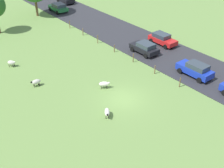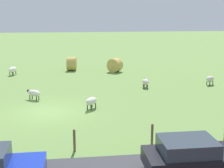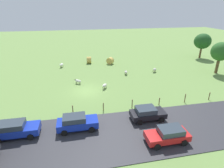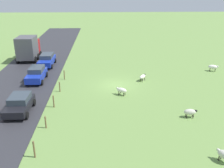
{
  "view_description": "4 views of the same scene",
  "coord_description": "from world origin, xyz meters",
  "px_view_note": "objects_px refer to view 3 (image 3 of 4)",
  "views": [
    {
      "loc": [
        -16.35,
        -18.34,
        17.08
      ],
      "look_at": [
        -0.5,
        1.33,
        1.33
      ],
      "focal_mm": 46.94,
      "sensor_mm": 36.0,
      "label": 1
    },
    {
      "loc": [
        20.12,
        1.68,
        6.45
      ],
      "look_at": [
        -1.74,
        4.44,
        1.36
      ],
      "focal_mm": 50.87,
      "sensor_mm": 36.0,
      "label": 2
    },
    {
      "loc": [
        25.5,
        -1.1,
        12.02
      ],
      "look_at": [
        -0.09,
        4.0,
        0.8
      ],
      "focal_mm": 29.01,
      "sensor_mm": 36.0,
      "label": 3
    },
    {
      "loc": [
        1.61,
        27.19,
        10.77
      ],
      "look_at": [
        0.66,
        3.23,
        1.39
      ],
      "focal_mm": 41.31,
      "sensor_mm": 36.0,
      "label": 4
    }
  ],
  "objects_px": {
    "sheep_1": "(105,85)",
    "sheep_2": "(61,65)",
    "hay_bale_1": "(110,61)",
    "tree_0": "(221,52)",
    "car_0": "(168,135)",
    "car_2": "(77,122)",
    "sheep_0": "(155,70)",
    "hay_bale_0": "(89,60)",
    "sheep_4": "(126,72)",
    "car_5": "(147,113)",
    "sheep_3": "(78,81)",
    "tree_2": "(203,41)",
    "car_4": "(15,129)"
  },
  "relations": [
    {
      "from": "tree_0",
      "to": "car_4",
      "type": "relative_size",
      "value": 1.34
    },
    {
      "from": "sheep_3",
      "to": "sheep_2",
      "type": "bearing_deg",
      "value": -161.78
    },
    {
      "from": "car_2",
      "to": "sheep_3",
      "type": "bearing_deg",
      "value": 178.2
    },
    {
      "from": "sheep_0",
      "to": "car_5",
      "type": "distance_m",
      "value": 16.89
    },
    {
      "from": "sheep_0",
      "to": "car_5",
      "type": "bearing_deg",
      "value": -26.36
    },
    {
      "from": "sheep_0",
      "to": "tree_0",
      "type": "xyz_separation_m",
      "value": [
        2.8,
        11.62,
        3.66
      ]
    },
    {
      "from": "tree_0",
      "to": "sheep_4",
      "type": "bearing_deg",
      "value": -98.13
    },
    {
      "from": "sheep_4",
      "to": "tree_2",
      "type": "height_order",
      "value": "tree_2"
    },
    {
      "from": "sheep_1",
      "to": "hay_bale_1",
      "type": "height_order",
      "value": "hay_bale_1"
    },
    {
      "from": "sheep_2",
      "to": "car_4",
      "type": "relative_size",
      "value": 0.29
    },
    {
      "from": "sheep_2",
      "to": "tree_0",
      "type": "xyz_separation_m",
      "value": [
        9.55,
        29.84,
        3.63
      ]
    },
    {
      "from": "tree_2",
      "to": "car_2",
      "type": "relative_size",
      "value": 1.42
    },
    {
      "from": "sheep_1",
      "to": "hay_bale_0",
      "type": "distance_m",
      "value": 14.56
    },
    {
      "from": "sheep_4",
      "to": "hay_bale_1",
      "type": "bearing_deg",
      "value": -167.68
    },
    {
      "from": "sheep_0",
      "to": "hay_bale_0",
      "type": "relative_size",
      "value": 0.72
    },
    {
      "from": "car_0",
      "to": "car_4",
      "type": "height_order",
      "value": "car_4"
    },
    {
      "from": "sheep_4",
      "to": "car_2",
      "type": "relative_size",
      "value": 0.27
    },
    {
      "from": "sheep_0",
      "to": "tree_0",
      "type": "relative_size",
      "value": 0.18
    },
    {
      "from": "hay_bale_1",
      "to": "car_0",
      "type": "xyz_separation_m",
      "value": [
        26.29,
        0.61,
        0.11
      ]
    },
    {
      "from": "tree_0",
      "to": "car_5",
      "type": "height_order",
      "value": "tree_0"
    },
    {
      "from": "sheep_4",
      "to": "tree_0",
      "type": "bearing_deg",
      "value": 81.87
    },
    {
      "from": "car_2",
      "to": "car_0",
      "type": "bearing_deg",
      "value": 66.69
    },
    {
      "from": "sheep_0",
      "to": "tree_2",
      "type": "height_order",
      "value": "tree_2"
    },
    {
      "from": "car_4",
      "to": "tree_0",
      "type": "bearing_deg",
      "value": 110.9
    },
    {
      "from": "sheep_1",
      "to": "car_2",
      "type": "xyz_separation_m",
      "value": [
        9.66,
        -4.48,
        0.36
      ]
    },
    {
      "from": "sheep_0",
      "to": "tree_0",
      "type": "height_order",
      "value": "tree_0"
    },
    {
      "from": "hay_bale_1",
      "to": "tree_0",
      "type": "distance_m",
      "value": 21.92
    },
    {
      "from": "sheep_1",
      "to": "sheep_3",
      "type": "xyz_separation_m",
      "value": [
        -2.79,
        -4.08,
        -0.02
      ]
    },
    {
      "from": "sheep_0",
      "to": "sheep_3",
      "type": "xyz_separation_m",
      "value": [
        2.99,
        -15.01,
        -0.02
      ]
    },
    {
      "from": "sheep_4",
      "to": "hay_bale_0",
      "type": "relative_size",
      "value": 0.77
    },
    {
      "from": "car_0",
      "to": "car_2",
      "type": "distance_m",
      "value": 9.19
    },
    {
      "from": "sheep_1",
      "to": "car_5",
      "type": "bearing_deg",
      "value": 20.17
    },
    {
      "from": "car_2",
      "to": "car_5",
      "type": "distance_m",
      "value": 7.91
    },
    {
      "from": "sheep_1",
      "to": "tree_0",
      "type": "bearing_deg",
      "value": 97.55
    },
    {
      "from": "sheep_1",
      "to": "car_4",
      "type": "bearing_deg",
      "value": -47.48
    },
    {
      "from": "sheep_3",
      "to": "tree_2",
      "type": "xyz_separation_m",
      "value": [
        -10.92,
        30.64,
        3.63
      ]
    },
    {
      "from": "sheep_4",
      "to": "car_5",
      "type": "distance_m",
      "value": 14.92
    },
    {
      "from": "sheep_4",
      "to": "car_5",
      "type": "relative_size",
      "value": 0.29
    },
    {
      "from": "sheep_3",
      "to": "tree_2",
      "type": "height_order",
      "value": "tree_2"
    },
    {
      "from": "car_2",
      "to": "car_5",
      "type": "bearing_deg",
      "value": 92.33
    },
    {
      "from": "car_2",
      "to": "tree_2",
      "type": "bearing_deg",
      "value": 126.99
    },
    {
      "from": "sheep_2",
      "to": "sheep_0",
      "type": "bearing_deg",
      "value": 69.67
    },
    {
      "from": "sheep_1",
      "to": "sheep_2",
      "type": "relative_size",
      "value": 0.9
    },
    {
      "from": "sheep_0",
      "to": "hay_bale_1",
      "type": "height_order",
      "value": "hay_bale_1"
    },
    {
      "from": "sheep_3",
      "to": "car_5",
      "type": "relative_size",
      "value": 0.31
    },
    {
      "from": "sheep_2",
      "to": "sheep_4",
      "type": "distance_m",
      "value": 14.16
    },
    {
      "from": "sheep_0",
      "to": "hay_bale_1",
      "type": "xyz_separation_m",
      "value": [
        -7.2,
        -7.57,
        0.2
      ]
    },
    {
      "from": "sheep_2",
      "to": "hay_bale_1",
      "type": "xyz_separation_m",
      "value": [
        -0.45,
        10.65,
        0.16
      ]
    },
    {
      "from": "sheep_2",
      "to": "car_2",
      "type": "xyz_separation_m",
      "value": [
        22.2,
        2.82,
        0.32
      ]
    },
    {
      "from": "sheep_1",
      "to": "car_0",
      "type": "xyz_separation_m",
      "value": [
        13.3,
        3.97,
        0.31
      ]
    }
  ]
}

